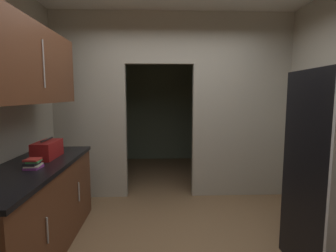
# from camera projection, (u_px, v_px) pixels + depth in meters

# --- Properties ---
(kitchen_partition) EXTENTS (3.53, 0.12, 2.75)m
(kitchen_partition) POSITION_uv_depth(u_px,v_px,m) (176.00, 100.00, 3.89)
(kitchen_partition) COLOR #ADA899
(kitchen_partition) RESTS_ON ground
(adjoining_room_shell) EXTENTS (3.53, 2.44, 2.75)m
(adjoining_room_shell) POSITION_uv_depth(u_px,v_px,m) (168.00, 103.00, 5.59)
(adjoining_room_shell) COLOR slate
(adjoining_room_shell) RESTS_ON ground
(lower_cabinet_run) EXTENTS (0.65, 1.92, 0.88)m
(lower_cabinet_run) POSITION_uv_depth(u_px,v_px,m) (33.00, 211.00, 2.50)
(lower_cabinet_run) COLOR brown
(lower_cabinet_run) RESTS_ON ground
(upper_cabinet_counterside) EXTENTS (0.36, 1.73, 0.72)m
(upper_cabinet_counterside) POSITION_uv_depth(u_px,v_px,m) (23.00, 64.00, 2.34)
(upper_cabinet_counterside) COLOR brown
(boombox) EXTENTS (0.20, 0.41, 0.21)m
(boombox) POSITION_uv_depth(u_px,v_px,m) (47.00, 150.00, 2.77)
(boombox) COLOR maroon
(boombox) RESTS_ON lower_cabinet_run
(book_stack) EXTENTS (0.14, 0.17, 0.09)m
(book_stack) POSITION_uv_depth(u_px,v_px,m) (33.00, 164.00, 2.37)
(book_stack) COLOR #8C3893
(book_stack) RESTS_ON lower_cabinet_run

